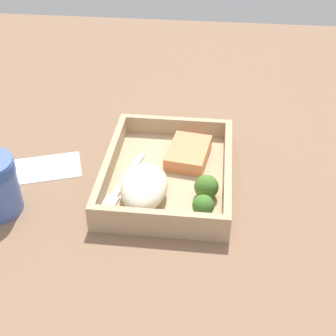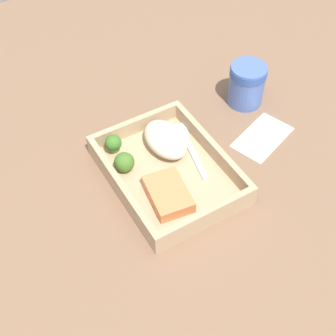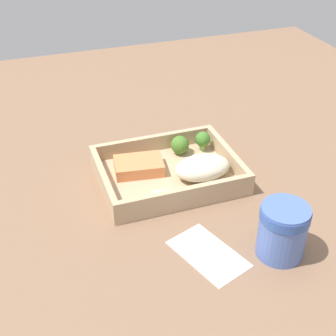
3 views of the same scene
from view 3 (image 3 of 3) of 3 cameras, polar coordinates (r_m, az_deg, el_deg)
name	(u,v)px [view 3 (image 3 of 3)]	position (r cm, az deg, el deg)	size (l,w,h in cm)	color
ground_plane	(168,183)	(96.13, 0.00, -1.83)	(160.00, 160.00, 2.00)	#805F47
takeout_tray	(168,177)	(95.21, 0.00, -1.05)	(27.68, 21.32, 1.20)	tan
tray_rim	(168,167)	(93.90, 0.00, 0.11)	(27.68, 21.32, 3.44)	tan
salmon_fillet	(139,166)	(95.35, -3.58, 0.26)	(9.77, 6.77, 2.45)	#E3834E
mashed_potatoes	(203,167)	(93.15, 4.24, 0.06)	(11.29, 7.45, 4.42)	beige
broccoli_floret_1	(203,140)	(101.80, 4.26, 3.46)	(3.33, 3.33, 4.32)	#81AF60
broccoli_floret_2	(180,145)	(100.54, 1.46, 2.82)	(3.95, 3.95, 4.08)	#79A45C
fork	(199,190)	(90.32, 3.75, -2.68)	(15.78, 5.06, 0.44)	silver
paper_cup	(283,228)	(77.77, 13.83, -7.16)	(8.03, 8.03, 9.50)	#4D6BB9
receipt_slip	(208,254)	(79.07, 4.92, -10.36)	(7.68, 13.23, 0.24)	white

